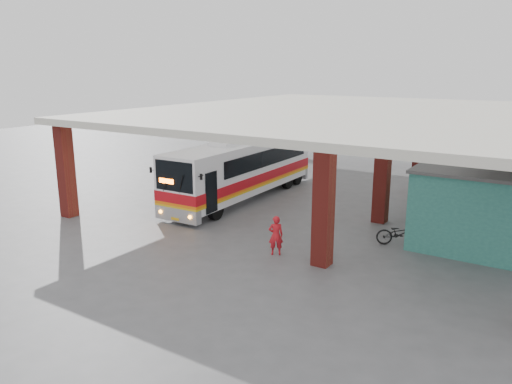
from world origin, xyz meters
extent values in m
plane|color=#515154|center=(0.00, 0.00, 0.00)|extent=(90.00, 90.00, 0.00)
cube|color=maroon|center=(3.00, -3.00, 2.17)|extent=(0.60, 0.60, 4.35)
cube|color=maroon|center=(3.00, 3.00, 2.17)|extent=(0.60, 0.60, 4.35)
cube|color=maroon|center=(3.00, 9.00, 2.17)|extent=(0.60, 0.60, 4.35)
cube|color=maroon|center=(-9.50, -4.00, 2.17)|extent=(0.60, 0.60, 4.35)
cube|color=maroon|center=(-9.50, 17.00, 2.17)|extent=(0.60, 0.60, 4.35)
cube|color=silver|center=(0.50, 6.50, 4.50)|extent=(21.00, 23.00, 0.30)
cube|color=#2C6F67|center=(7.50, 4.00, 1.50)|extent=(5.00, 8.00, 3.00)
cube|color=#4C4C4C|center=(7.50, 4.00, 3.05)|extent=(5.20, 8.20, 0.12)
cube|color=#143833|center=(4.98, 2.50, 1.05)|extent=(0.08, 0.95, 2.10)
cube|color=black|center=(4.98, 5.50, 1.80)|extent=(0.08, 1.20, 1.00)
cube|color=black|center=(4.95, 5.50, 1.80)|extent=(0.04, 1.30, 1.10)
cube|color=white|center=(-4.50, 3.06, 1.74)|extent=(2.64, 11.08, 2.57)
cube|color=white|center=(-4.47, 2.15, 3.12)|extent=(1.19, 2.79, 0.23)
cube|color=#96969B|center=(-4.33, -2.28, 0.50)|extent=(2.33, 0.44, 0.64)
cube|color=#B80C15|center=(-4.50, 3.06, 1.24)|extent=(2.68, 11.08, 0.46)
cube|color=orange|center=(-4.50, 3.06, 0.95)|extent=(2.68, 11.08, 0.12)
cube|color=gold|center=(-4.50, 3.06, 0.84)|extent=(2.68, 11.08, 0.09)
cube|color=black|center=(-4.32, -2.40, 2.22)|extent=(2.05, 0.16, 1.33)
cube|color=black|center=(-5.68, 3.76, 2.20)|extent=(0.31, 8.26, 0.83)
cube|color=black|center=(-3.36, 3.83, 2.20)|extent=(0.31, 8.26, 0.83)
cube|color=#FF5905|center=(-4.74, -2.47, 1.97)|extent=(0.78, 0.07, 0.20)
sphere|color=orange|center=(-5.15, -2.50, 0.53)|extent=(0.17, 0.17, 0.17)
sphere|color=orange|center=(-3.50, -2.44, 0.53)|extent=(0.17, 0.17, 0.17)
cube|color=gold|center=(-4.32, -2.48, 0.32)|extent=(0.41, 0.04, 0.11)
cylinder|color=black|center=(-5.34, -0.82, 0.46)|extent=(0.32, 0.93, 0.92)
cylinder|color=black|center=(-3.41, -0.76, 0.46)|extent=(0.32, 0.93, 0.92)
cylinder|color=black|center=(-5.57, 6.24, 0.46)|extent=(0.32, 0.93, 0.92)
cylinder|color=black|center=(-3.63, 6.31, 0.46)|extent=(0.32, 0.93, 0.92)
cylinder|color=black|center=(-5.60, 7.44, 0.46)|extent=(0.32, 0.93, 0.92)
cylinder|color=black|center=(-3.67, 7.50, 0.46)|extent=(0.32, 0.93, 0.92)
imported|color=black|center=(4.70, 0.47, 0.48)|extent=(1.93, 1.34, 0.96)
imported|color=red|center=(1.13, -3.04, 0.75)|extent=(0.65, 0.61, 1.49)
cube|color=#B5131E|center=(4.32, 7.87, 0.21)|extent=(0.49, 0.49, 0.06)
cube|color=#B5131E|center=(4.48, 7.92, 0.46)|extent=(0.16, 0.39, 0.56)
cylinder|color=black|center=(4.21, 7.67, 0.09)|extent=(0.03, 0.03, 0.19)
cylinder|color=black|center=(4.52, 7.77, 0.09)|extent=(0.03, 0.03, 0.19)
cylinder|color=black|center=(4.12, 7.97, 0.09)|extent=(0.03, 0.03, 0.19)
cylinder|color=black|center=(4.42, 8.07, 0.09)|extent=(0.03, 0.03, 0.19)
camera|label=1|loc=(9.99, -18.08, 6.77)|focal=35.00mm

